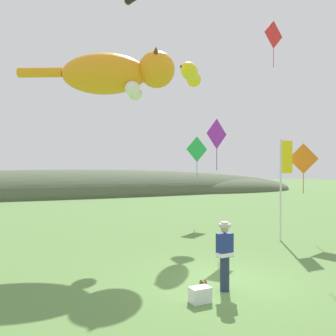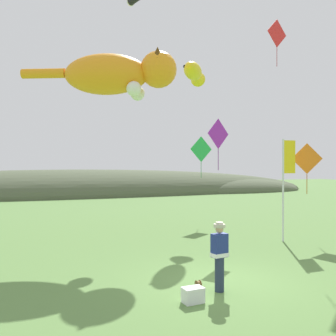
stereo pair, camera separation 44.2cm
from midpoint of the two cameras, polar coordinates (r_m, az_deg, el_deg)
ground_plane at (r=10.91m, az=9.13°, el=-16.79°), size 120.00×120.00×0.00m
distant_hill_ridge at (r=42.71m, az=-11.42°, el=-3.92°), size 60.94×12.62×5.52m
festival_attendant at (r=9.92m, az=9.15°, el=-12.84°), size 0.46×0.33×1.77m
kite_spool at (r=10.31m, az=5.92°, el=-17.20°), size 0.12×0.21×0.21m
picnic_cooler at (r=9.29m, az=5.27°, el=-18.72°), size 0.51×0.36×0.36m
festival_banner_pole at (r=16.66m, az=18.28°, el=-0.92°), size 0.66×0.08×4.33m
kite_giant_cat at (r=17.35m, az=-6.95°, el=13.97°), size 6.55×3.63×2.14m
kite_fish_windsock at (r=20.63m, az=4.60°, el=14.28°), size 2.44×3.07×0.96m
kite_diamond_violet at (r=15.98m, az=8.46°, el=5.12°), size 1.21×0.44×2.18m
kite_diamond_green at (r=21.65m, az=5.66°, el=2.83°), size 1.47×0.25×2.38m
kite_diamond_orange at (r=17.93m, az=21.08°, el=1.30°), size 1.27×0.56×2.28m
kite_diamond_red at (r=19.54m, az=16.93°, el=19.00°), size 1.30×0.32×2.23m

